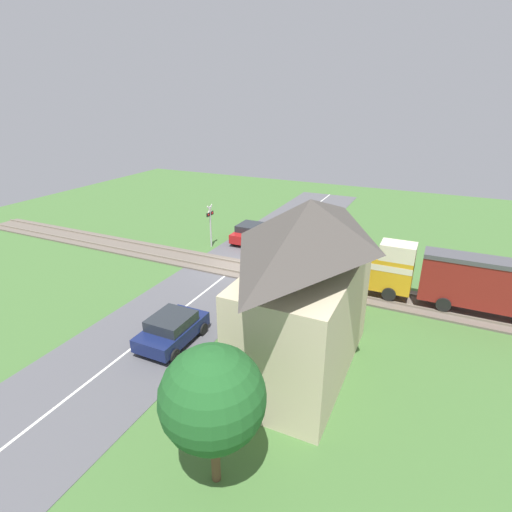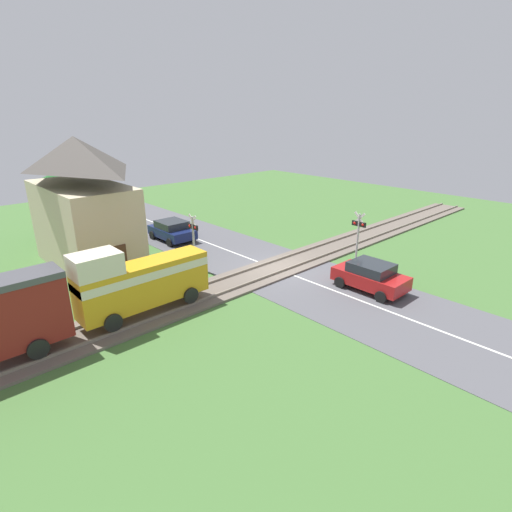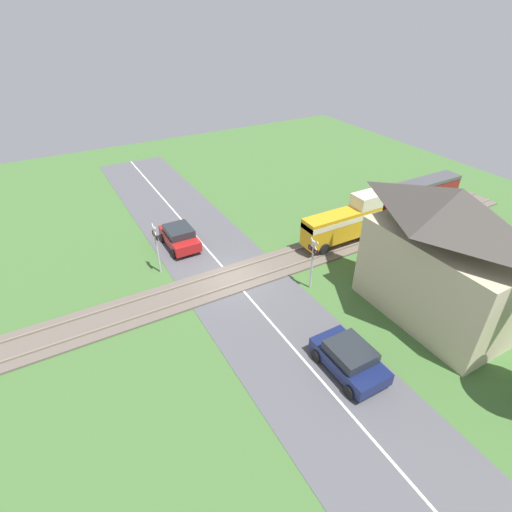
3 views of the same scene
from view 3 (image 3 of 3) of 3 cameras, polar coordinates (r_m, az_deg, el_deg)
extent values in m
plane|color=#426B33|center=(24.54, -3.27, -3.35)|extent=(60.00, 60.00, 0.00)
cube|color=#515156|center=(24.54, -3.27, -3.33)|extent=(48.00, 6.40, 0.02)
cube|color=silver|center=(24.53, -3.27, -3.31)|extent=(48.00, 0.12, 0.00)
cube|color=#665B51|center=(24.51, -3.27, -3.24)|extent=(2.80, 48.00, 0.12)
cube|color=slate|center=(24.97, -4.02, -2.16)|extent=(0.10, 48.00, 0.12)
cube|color=slate|center=(23.92, -2.50, -3.90)|extent=(0.10, 48.00, 0.12)
cube|color=gold|center=(27.71, 12.12, 4.33)|extent=(1.35, 5.84, 1.90)
cube|color=beige|center=(27.47, 12.25, 5.28)|extent=(1.37, 5.84, 0.36)
cube|color=beige|center=(28.35, 15.55, 7.70)|extent=(1.35, 1.87, 0.90)
cylinder|color=black|center=(27.57, 7.97, 2.36)|extent=(0.14, 0.76, 0.76)
cylinder|color=black|center=(26.62, 9.79, 0.98)|extent=(0.14, 0.76, 0.76)
cylinder|color=black|center=(29.76, 13.79, 4.12)|extent=(0.14, 0.76, 0.76)
cylinder|color=black|center=(28.88, 15.65, 2.88)|extent=(0.14, 0.76, 0.76)
cube|color=maroon|center=(32.37, 21.87, 7.44)|extent=(1.35, 7.49, 2.40)
cube|color=#47474C|center=(31.87, 22.35, 9.57)|extent=(1.41, 7.49, 0.24)
cylinder|color=black|center=(31.58, 17.61, 5.24)|extent=(0.14, 0.76, 0.76)
cylinder|color=black|center=(30.76, 19.46, 4.10)|extent=(0.14, 0.76, 0.76)
cylinder|color=black|center=(35.01, 23.19, 6.83)|extent=(0.14, 0.76, 0.76)
cylinder|color=black|center=(34.27, 24.98, 5.83)|extent=(0.14, 0.76, 0.76)
cube|color=#A81919|center=(27.91, -10.85, 2.51)|extent=(3.65, 1.80, 0.68)
cube|color=#23282D|center=(27.62, -10.97, 3.56)|extent=(2.01, 1.66, 0.50)
cylinder|color=black|center=(27.36, -8.16, 1.29)|extent=(0.60, 0.18, 0.60)
cylinder|color=black|center=(26.89, -11.69, 0.29)|extent=(0.60, 0.18, 0.60)
cylinder|color=black|center=(29.30, -9.94, 3.41)|extent=(0.60, 0.18, 0.60)
cylinder|color=black|center=(28.86, -13.26, 2.51)|extent=(0.60, 0.18, 0.60)
cube|color=#141E4C|center=(19.28, 13.13, -14.32)|extent=(3.62, 1.89, 0.63)
cube|color=#23282D|center=(18.88, 13.35, -13.16)|extent=(1.99, 1.74, 0.49)
cylinder|color=black|center=(19.63, 8.58, -13.94)|extent=(0.60, 0.18, 0.60)
cylinder|color=black|center=(20.56, 12.90, -11.85)|extent=(0.60, 0.18, 0.60)
cylinder|color=black|center=(18.52, 13.15, -18.39)|extent=(0.60, 0.18, 0.60)
cylinder|color=black|center=(19.51, 17.51, -15.88)|extent=(0.60, 0.18, 0.60)
cylinder|color=#B7B7B7|center=(25.00, -13.92, 0.82)|extent=(0.12, 0.12, 3.22)
cube|color=black|center=(24.48, -14.24, 2.86)|extent=(0.90, 0.08, 0.28)
sphere|color=red|center=(24.71, -14.42, 3.13)|extent=(0.18, 0.18, 0.18)
sphere|color=red|center=(24.25, -14.05, 2.59)|extent=(0.18, 0.18, 0.18)
cube|color=silver|center=(24.33, -14.34, 3.54)|extent=(0.72, 0.04, 0.72)
cube|color=silver|center=(24.33, -14.34, 3.54)|extent=(0.72, 0.04, 0.72)
cylinder|color=#B7B7B7|center=(23.14, 8.01, -1.30)|extent=(0.12, 0.12, 3.22)
cube|color=black|center=(22.58, 8.21, 0.87)|extent=(0.90, 0.08, 0.28)
sphere|color=red|center=(22.40, 8.61, 0.54)|extent=(0.18, 0.18, 0.18)
sphere|color=red|center=(22.76, 7.80, 1.18)|extent=(0.18, 0.18, 0.18)
cube|color=silver|center=(22.41, 8.27, 1.58)|extent=(0.72, 0.04, 0.72)
cube|color=silver|center=(22.41, 8.27, 1.58)|extent=(0.72, 0.04, 0.72)
cube|color=#C6B793|center=(22.39, 24.27, -3.10)|extent=(7.60, 3.76, 4.81)
pyramid|color=#47423D|center=(20.45, 26.89, 6.35)|extent=(8.21, 4.06, 1.73)
cube|color=#472D1E|center=(25.01, 17.01, -1.24)|extent=(0.06, 1.10, 2.10)
cylinder|color=#333338|center=(26.43, 16.21, -0.02)|extent=(0.41, 0.41, 1.39)
sphere|color=#936B4C|center=(26.01, 16.48, 1.50)|extent=(0.25, 0.25, 0.25)
camera|label=1|loc=(21.02, 69.22, 1.50)|focal=28.00mm
camera|label=2|loc=(41.21, 7.33, 24.52)|focal=28.00mm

